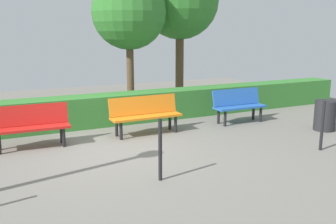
# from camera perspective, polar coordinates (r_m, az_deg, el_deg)

# --- Properties ---
(ground_plane) EXTENTS (17.75, 17.75, 0.00)m
(ground_plane) POSITION_cam_1_polar(r_m,az_deg,el_deg) (7.56, -8.67, -5.60)
(ground_plane) COLOR gray
(bench_blue) EXTENTS (1.41, 0.49, 0.86)m
(bench_blue) POSITION_cam_1_polar(r_m,az_deg,el_deg) (9.71, 10.81, 1.21)
(bench_blue) COLOR blue
(bench_blue) RESTS_ON ground_plane
(bench_orange) EXTENTS (1.64, 0.47, 0.86)m
(bench_orange) POSITION_cam_1_polar(r_m,az_deg,el_deg) (8.47, -3.53, -0.16)
(bench_orange) COLOR orange
(bench_orange) RESTS_ON ground_plane
(bench_red) EXTENTS (1.53, 0.52, 0.86)m
(bench_red) POSITION_cam_1_polar(r_m,az_deg,el_deg) (7.94, -20.42, -1.78)
(bench_red) COLOR red
(bench_red) RESTS_ON ground_plane
(hedge_row) EXTENTS (13.75, 0.72, 0.76)m
(hedge_row) POSITION_cam_1_polar(r_m,az_deg,el_deg) (9.69, -5.69, 0.74)
(hedge_row) COLOR #387F33
(hedge_row) RESTS_ON ground_plane
(tree_near) EXTENTS (2.51, 2.51, 4.56)m
(tree_near) POSITION_cam_1_polar(r_m,az_deg,el_deg) (12.48, 1.85, 16.72)
(tree_near) COLOR brown
(tree_near) RESTS_ON ground_plane
(tree_mid) EXTENTS (2.13, 2.13, 3.92)m
(tree_mid) POSITION_cam_1_polar(r_m,az_deg,el_deg) (11.00, -6.02, 14.95)
(tree_mid) COLOR brown
(tree_mid) RESTS_ON ground_plane
(railing_post_near) EXTENTS (0.06, 0.06, 1.00)m
(railing_post_near) POSITION_cam_1_polar(r_m,az_deg,el_deg) (7.87, 22.67, -1.95)
(railing_post_near) COLOR black
(railing_post_near) RESTS_ON ground_plane
(railing_post_mid) EXTENTS (0.06, 0.06, 1.00)m
(railing_post_mid) POSITION_cam_1_polar(r_m,az_deg,el_deg) (5.79, -1.21, -5.85)
(railing_post_mid) COLOR black
(railing_post_mid) RESTS_ON ground_plane
(trash_bin) EXTENTS (0.49, 0.49, 0.72)m
(trash_bin) POSITION_cam_1_polar(r_m,az_deg,el_deg) (9.54, 23.02, -0.49)
(trash_bin) COLOR #262628
(trash_bin) RESTS_ON ground_plane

